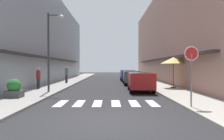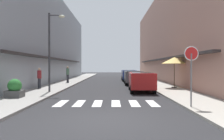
# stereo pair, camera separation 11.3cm
# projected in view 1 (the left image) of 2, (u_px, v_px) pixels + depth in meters

# --- Properties ---
(ground_plane) EXTENTS (103.03, 103.03, 0.00)m
(ground_plane) POSITION_uv_depth(u_px,v_px,m) (108.00, 83.00, 27.14)
(ground_plane) COLOR #232326
(sidewalk_left) EXTENTS (2.78, 65.56, 0.12)m
(sidewalk_left) POSITION_uv_depth(u_px,v_px,m) (66.00, 83.00, 27.09)
(sidewalk_left) COLOR gray
(sidewalk_left) RESTS_ON ground_plane
(sidewalk_right) EXTENTS (2.78, 65.56, 0.12)m
(sidewalk_right) POSITION_uv_depth(u_px,v_px,m) (151.00, 83.00, 27.18)
(sidewalk_right) COLOR #9E998E
(sidewalk_right) RESTS_ON ground_plane
(building_row_left) EXTENTS (5.50, 44.15, 10.81)m
(building_row_left) POSITION_uv_depth(u_px,v_px,m) (36.00, 38.00, 28.31)
(building_row_left) COLOR #939EA8
(building_row_left) RESTS_ON ground_plane
(building_row_right) EXTENTS (5.50, 44.15, 11.49)m
(building_row_right) POSITION_uv_depth(u_px,v_px,m) (181.00, 35.00, 28.48)
(building_row_right) COLOR #A87A6B
(building_row_right) RESTS_ON ground_plane
(crosswalk) EXTENTS (5.20, 2.20, 0.01)m
(crosswalk) POSITION_uv_depth(u_px,v_px,m) (107.00, 103.00, 12.16)
(crosswalk) COLOR silver
(crosswalk) RESTS_ON ground_plane
(parked_car_near) EXTENTS (1.93, 4.51, 1.47)m
(parked_car_near) POSITION_uv_depth(u_px,v_px,m) (140.00, 80.00, 17.90)
(parked_car_near) COLOR maroon
(parked_car_near) RESTS_ON ground_plane
(parked_car_mid) EXTENTS (1.88, 4.45, 1.47)m
(parked_car_mid) POSITION_uv_depth(u_px,v_px,m) (132.00, 76.00, 24.86)
(parked_car_mid) COLOR #4C5156
(parked_car_mid) RESTS_ON ground_plane
(parked_car_far) EXTENTS (1.81, 4.35, 1.47)m
(parked_car_far) POSITION_uv_depth(u_px,v_px,m) (127.00, 74.00, 31.13)
(parked_car_far) COLOR navy
(parked_car_far) RESTS_ON ground_plane
(round_street_sign) EXTENTS (0.65, 0.07, 2.71)m
(round_street_sign) POSITION_uv_depth(u_px,v_px,m) (191.00, 60.00, 10.47)
(round_street_sign) COLOR slate
(round_street_sign) RESTS_ON sidewalk_right
(street_lamp) EXTENTS (1.19, 0.28, 5.64)m
(street_lamp) POSITION_uv_depth(u_px,v_px,m) (51.00, 44.00, 16.73)
(street_lamp) COLOR #38383D
(street_lamp) RESTS_ON sidewalk_left
(cafe_umbrella) EXTENTS (2.19, 2.19, 2.61)m
(cafe_umbrella) POSITION_uv_depth(u_px,v_px,m) (173.00, 61.00, 20.01)
(cafe_umbrella) COLOR #262626
(cafe_umbrella) RESTS_ON sidewalk_right
(planter_corner) EXTENTS (0.90, 0.90, 1.08)m
(planter_corner) POSITION_uv_depth(u_px,v_px,m) (14.00, 89.00, 13.60)
(planter_corner) COLOR #4C4C4C
(planter_corner) RESTS_ON sidewalk_left
(pedestrian_walking_near) EXTENTS (0.34, 0.34, 1.70)m
(pedestrian_walking_near) POSITION_uv_depth(u_px,v_px,m) (38.00, 78.00, 19.23)
(pedestrian_walking_near) COLOR #282B33
(pedestrian_walking_near) RESTS_ON sidewalk_left
(pedestrian_walking_far) EXTENTS (0.34, 0.34, 1.83)m
(pedestrian_walking_far) POSITION_uv_depth(u_px,v_px,m) (66.00, 74.00, 26.26)
(pedestrian_walking_far) COLOR #282B33
(pedestrian_walking_far) RESTS_ON sidewalk_left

